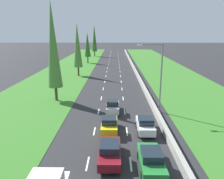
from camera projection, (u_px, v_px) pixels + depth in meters
The scene contains 15 objects.
ground_plane at pixel (114, 70), 61.37m from camera, with size 300.00×300.00×0.00m, color #28282B.
grass_verge_left at pixel (68, 70), 61.54m from camera, with size 14.00×140.00×0.04m, color #387528.
grass_verge_right at pixel (165, 70), 61.16m from camera, with size 14.00×140.00×0.04m, color #387528.
median_barrier at pixel (134, 68), 61.18m from camera, with size 0.44×120.00×0.85m, color #9E9B93.
lane_markings at pixel (114, 70), 61.37m from camera, with size 3.64×116.00×0.01m.
maroon_sedan_centre_lane at pixel (110, 152), 18.15m from camera, with size 1.82×4.50×1.64m.
yellow_hatchback_centre_lane at pixel (109, 124), 23.38m from camera, with size 1.74×3.90×1.72m.
silver_hatchback_centre_lane at pixel (113, 106), 29.02m from camera, with size 1.74×3.90×1.72m.
green_sedan_right_lane at pixel (151, 160), 17.02m from camera, with size 1.82×4.50×1.64m.
white_hatchback_right_lane at pixel (145, 125), 23.30m from camera, with size 1.74×3.90×1.72m.
poplar_tree_second at pixel (53, 45), 32.07m from camera, with size 2.17×2.17×14.76m.
poplar_tree_third at pixel (77, 46), 51.25m from camera, with size 2.10×2.10×12.17m.
poplar_tree_fourth at pixel (87, 45), 72.66m from camera, with size 2.05×2.05×10.13m.
poplar_tree_fifth at pixel (94, 38), 91.67m from camera, with size 2.13×2.13×13.09m.
street_light_mast at pixel (159, 73), 27.94m from camera, with size 3.20×0.28×9.00m.
Camera 1 is at (0.46, -0.73, 10.41)m, focal length 35.38 mm.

